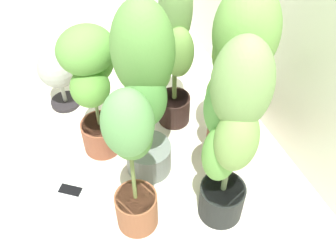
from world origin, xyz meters
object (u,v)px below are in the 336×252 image
Objects in this scene: potted_plant_front_left at (92,81)px; potted_plant_back_center at (239,70)px; potted_plant_front_right at (132,158)px; potted_plant_back_left at (174,47)px; cell_phone at (70,190)px; potted_plant_back_right at (231,129)px; floor_fan at (58,71)px; potted_plant_center at (144,83)px.

potted_plant_back_center is (0.32, 0.60, 0.12)m from potted_plant_front_left.
potted_plant_front_right is (0.51, 0.03, -0.01)m from potted_plant_front_left.
potted_plant_back_left is 0.96× the size of potted_plant_back_center.
potted_plant_back_right is at bearing -83.79° from cell_phone.
potted_plant_back_center is (-0.30, 0.20, 0.01)m from potted_plant_back_right.
floor_fan is at bearing -124.20° from potted_plant_back_left.
potted_plant_front_left is at bearing -85.07° from potted_plant_back_left.
potted_plant_front_left is at bearing -9.37° from cell_phone.
potted_plant_back_center is at bearing 78.61° from potted_plant_center.
potted_plant_back_right is 0.96m from cell_phone.
potted_plant_back_center reaches higher than potted_plant_front_left.
potted_plant_front_left is at bearing -36.13° from floor_fan.
floor_fan is at bearing 26.44° from cell_phone.
potted_plant_back_left reaches higher than floor_fan.
cell_phone is at bearing -46.38° from potted_plant_front_left.
potted_plant_back_left is 0.91m from cell_phone.
potted_plant_back_center is (0.08, 0.42, 0.00)m from potted_plant_center.
floor_fan is (-1.04, -0.53, -0.33)m from potted_plant_back_right.
potted_plant_back_left is 0.69m from potted_plant_front_right.
potted_plant_center is 0.80m from floor_fan.
potted_plant_back_right is 0.36m from potted_plant_back_center.
potted_plant_front_left reaches higher than floor_fan.
potted_plant_back_left is 1.16× the size of potted_plant_front_right.
cell_phone is (-0.28, -0.27, -0.46)m from potted_plant_front_right.
potted_plant_center reaches higher than potted_plant_front_left.
potted_plant_front_left is 4.96× the size of cell_phone.
potted_plant_back_center reaches higher than potted_plant_center.
potted_plant_back_left is at bearing 142.87° from potted_plant_front_right.
potted_plant_back_right is at bearing 74.12° from potted_plant_front_right.
potted_plant_front_right is 0.61m from cell_phone.
potted_plant_back_center is at bearing -7.87° from floor_fan.
cell_phone is (0.23, -0.24, -0.47)m from potted_plant_front_left.
potted_plant_center is 0.43m from potted_plant_back_center.
potted_plant_center is 0.73m from cell_phone.
potted_plant_back_left is at bearing -156.06° from potted_plant_back_center.
potted_plant_front_right reaches higher than cell_phone.
floor_fan is (-0.38, -0.57, -0.27)m from potted_plant_back_left.
potted_plant_front_right is at bearing 3.15° from potted_plant_front_left.
potted_plant_front_right is 2.13× the size of floor_fan.
potted_plant_back_right is 1.01× the size of potted_plant_back_center.
potted_plant_front_right is at bearing -98.89° from cell_phone.
floor_fan is (-0.66, -0.31, -0.34)m from potted_plant_center.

